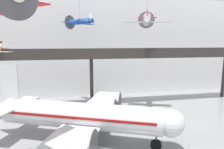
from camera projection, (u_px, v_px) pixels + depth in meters
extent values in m
cube|color=white|center=(88.00, 43.00, 46.76)|extent=(140.00, 3.00, 24.34)
cube|color=#2D2B28|center=(92.00, 56.00, 38.29)|extent=(110.00, 3.20, 0.90)
cube|color=#2D2B28|center=(92.00, 51.00, 36.64)|extent=(110.00, 0.12, 1.10)
cylinder|color=#2D2B28|center=(92.00, 81.00, 40.06)|extent=(0.70, 0.70, 9.38)
cylinder|color=#2D2B28|center=(224.00, 77.00, 45.71)|extent=(0.70, 0.70, 9.38)
cylinder|color=silver|center=(80.00, 116.00, 24.85)|extent=(19.79, 10.84, 3.26)
sphere|color=silver|center=(171.00, 123.00, 22.61)|extent=(3.20, 3.20, 3.20)
cone|color=silver|center=(3.00, 108.00, 27.08)|extent=(5.08, 4.42, 3.00)
cube|color=maroon|center=(80.00, 113.00, 24.79)|extent=(18.52, 10.35, 0.29)
cube|color=silver|center=(102.00, 103.00, 32.60)|extent=(9.32, 13.67, 0.28)
cylinder|color=silver|center=(106.00, 108.00, 29.57)|extent=(2.76, 2.35, 1.57)
cylinder|color=#4C4C51|center=(115.00, 109.00, 29.31)|extent=(1.21, 2.76, 2.98)
cylinder|color=silver|center=(112.00, 100.00, 33.79)|extent=(2.76, 2.35, 1.57)
cylinder|color=#4C4C51|center=(120.00, 101.00, 33.53)|extent=(1.21, 2.76, 2.98)
cylinder|color=silver|center=(81.00, 143.00, 19.48)|extent=(2.76, 2.35, 1.57)
cylinder|color=#4C4C51|center=(94.00, 145.00, 19.21)|extent=(1.21, 2.76, 2.98)
cube|color=silver|center=(9.00, 82.00, 26.21)|extent=(2.45, 1.19, 4.57)
cube|color=silver|center=(14.00, 106.00, 26.67)|extent=(5.67, 8.82, 0.20)
cylinder|color=#4C4C51|center=(156.00, 140.00, 23.29)|extent=(0.20, 0.20, 1.21)
cylinder|color=black|center=(156.00, 145.00, 23.39)|extent=(1.35, 0.86, 1.30)
cylinder|color=#4C4C51|center=(89.00, 124.00, 27.68)|extent=(0.20, 0.20, 1.21)
cylinder|color=black|center=(89.00, 128.00, 27.78)|extent=(1.35, 0.86, 1.30)
cylinder|color=#4C4C51|center=(74.00, 143.00, 22.65)|extent=(0.20, 0.20, 1.21)
cylinder|color=black|center=(74.00, 148.00, 22.75)|extent=(1.35, 0.86, 1.30)
cylinder|color=#1E4CAD|center=(80.00, 22.00, 37.87)|extent=(4.19, 4.39, 1.07)
cone|color=white|center=(71.00, 22.00, 39.40)|extent=(1.25, 1.25, 0.94)
cylinder|color=#4C4C51|center=(70.00, 22.00, 39.50)|extent=(2.01, 1.87, 2.71)
cone|color=#1E4CAD|center=(90.00, 21.00, 36.45)|extent=(1.57, 1.59, 0.89)
cube|color=#1E4CAD|center=(79.00, 23.00, 38.10)|extent=(6.39, 6.07, 0.10)
cube|color=white|center=(91.00, 17.00, 36.16)|extent=(0.46, 0.49, 1.25)
cube|color=white|center=(91.00, 21.00, 36.27)|extent=(2.40, 2.29, 0.06)
cylinder|color=slate|center=(80.00, 8.00, 37.45)|extent=(0.04, 0.04, 4.09)
cone|color=beige|center=(0.00, 50.00, 33.81)|extent=(1.25, 1.60, 1.01)
cube|color=maroon|center=(1.00, 45.00, 33.96)|extent=(0.24, 0.59, 1.22)
cube|color=maroon|center=(1.00, 48.00, 34.06)|extent=(2.70, 1.37, 0.06)
cylinder|color=silver|center=(147.00, 20.00, 33.88)|extent=(2.98, 5.77, 1.71)
cone|color=red|center=(146.00, 20.00, 36.71)|extent=(1.30, 1.23, 1.05)
cylinder|color=#4C4C51|center=(146.00, 20.00, 36.91)|extent=(2.87, 1.04, 3.03)
cone|color=silver|center=(147.00, 20.00, 31.25)|extent=(1.46, 1.83, 1.13)
cube|color=silver|center=(147.00, 22.00, 34.27)|extent=(8.47, 4.10, 0.10)
cube|color=red|center=(147.00, 13.00, 30.76)|extent=(0.28, 0.67, 1.40)
cube|color=red|center=(147.00, 18.00, 30.87)|extent=(3.08, 1.65, 0.06)
cylinder|color=slate|center=(147.00, 4.00, 33.45)|extent=(0.04, 0.04, 4.14)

